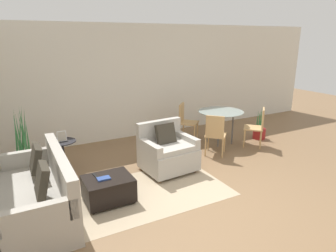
{
  "coord_description": "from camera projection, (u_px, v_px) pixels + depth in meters",
  "views": [
    {
      "loc": [
        -2.51,
        -3.17,
        2.43
      ],
      "look_at": [
        0.17,
        1.81,
        0.75
      ],
      "focal_mm": 32.0,
      "sensor_mm": 36.0,
      "label": 1
    }
  ],
  "objects": [
    {
      "name": "potted_plant",
      "position": [
        26.0,
        162.0,
        5.35
      ],
      "size": [
        0.44,
        0.44,
        1.33
      ],
      "color": "maroon",
      "rests_on": "ground_plane"
    },
    {
      "name": "tv_remote_primary",
      "position": [
        95.0,
        175.0,
        4.58
      ],
      "size": [
        0.06,
        0.17,
        0.01
      ],
      "color": "black",
      "rests_on": "ottoman"
    },
    {
      "name": "dining_chair_near_left",
      "position": [
        215.0,
        132.0,
        6.26
      ],
      "size": [
        0.59,
        0.59,
        0.9
      ],
      "color": "tan",
      "rests_on": "ground_plane"
    },
    {
      "name": "picture_frame",
      "position": [
        62.0,
        136.0,
        5.51
      ],
      "size": [
        0.17,
        0.07,
        0.19
      ],
      "color": "silver",
      "rests_on": "side_table"
    },
    {
      "name": "potted_plant_small",
      "position": [
        259.0,
        131.0,
        7.43
      ],
      "size": [
        0.31,
        0.31,
        0.81
      ],
      "color": "maroon",
      "rests_on": "ground_plane"
    },
    {
      "name": "area_rug",
      "position": [
        149.0,
        192.0,
        4.89
      ],
      "size": [
        2.53,
        1.56,
        0.01
      ],
      "color": "tan",
      "rests_on": "ground_plane"
    },
    {
      "name": "side_table",
      "position": [
        63.0,
        150.0,
        5.58
      ],
      "size": [
        0.49,
        0.49,
        0.58
      ],
      "color": "black",
      "rests_on": "ground_plane"
    },
    {
      "name": "couch",
      "position": [
        40.0,
        195.0,
        4.19
      ],
      "size": [
        0.86,
        1.97,
        0.89
      ],
      "color": "#B2ADA3",
      "rests_on": "ground_plane"
    },
    {
      "name": "dining_chair_near_right",
      "position": [
        258.0,
        125.0,
        6.81
      ],
      "size": [
        0.59,
        0.59,
        0.9
      ],
      "color": "tan",
      "rests_on": "ground_plane"
    },
    {
      "name": "ground_plane",
      "position": [
        215.0,
        205.0,
        4.5
      ],
      "size": [
        20.0,
        20.0,
        0.0
      ],
      "primitive_type": "plane",
      "color": "brown"
    },
    {
      "name": "dining_table",
      "position": [
        221.0,
        115.0,
        6.99
      ],
      "size": [
        1.05,
        1.05,
        0.78
      ],
      "color": "#8C9E99",
      "rests_on": "ground_plane"
    },
    {
      "name": "armchair",
      "position": [
        167.0,
        152.0,
        5.6
      ],
      "size": [
        0.99,
        0.87,
        0.91
      ],
      "color": "#B2ADA3",
      "rests_on": "ground_plane"
    },
    {
      "name": "ottoman",
      "position": [
        108.0,
        188.0,
        4.56
      ],
      "size": [
        0.72,
        0.58,
        0.4
      ],
      "color": "black",
      "rests_on": "ground_plane"
    },
    {
      "name": "book_stack",
      "position": [
        104.0,
        178.0,
        4.46
      ],
      "size": [
        0.19,
        0.13,
        0.02
      ],
      "color": "#2D478C",
      "rests_on": "ottoman"
    },
    {
      "name": "wall_back",
      "position": [
        125.0,
        83.0,
        7.24
      ],
      "size": [
        12.0,
        0.06,
        2.75
      ],
      "color": "silver",
      "rests_on": "ground_plane"
    },
    {
      "name": "dining_chair_far_left",
      "position": [
        185.0,
        119.0,
        7.27
      ],
      "size": [
        0.59,
        0.59,
        0.9
      ],
      "color": "tan",
      "rests_on": "ground_plane"
    }
  ]
}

